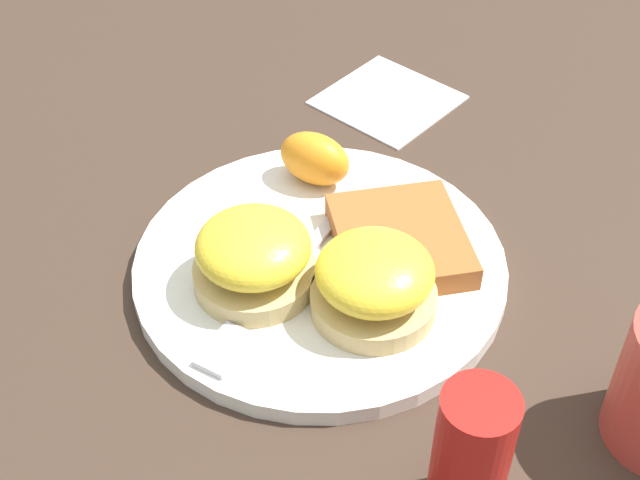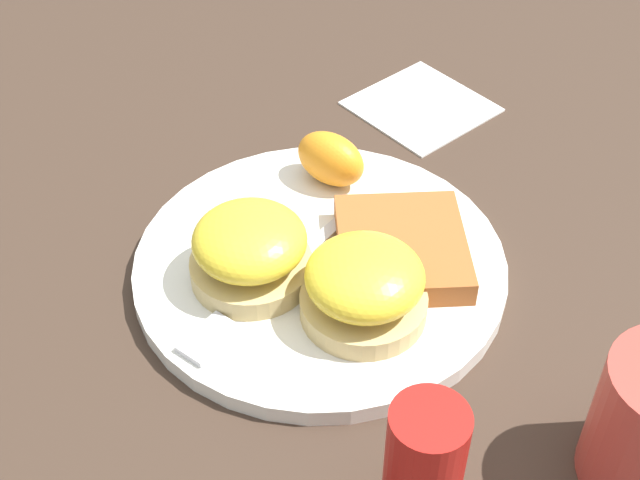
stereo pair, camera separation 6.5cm
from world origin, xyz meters
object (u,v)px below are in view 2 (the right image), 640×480
(sandwich_benedict_left, at_px, (250,249))
(sandwich_benedict_right, at_px, (364,286))
(hashbrown_patty, at_px, (402,248))
(condiment_bottle, at_px, (423,472))
(fork, at_px, (271,283))
(orange_wedge, at_px, (331,159))

(sandwich_benedict_left, height_order, sandwich_benedict_right, same)
(sandwich_benedict_right, bearing_deg, hashbrown_patty, 131.99)
(sandwich_benedict_left, distance_m, condiment_bottle, 0.22)
(sandwich_benedict_left, bearing_deg, condiment_bottle, 10.15)
(fork, xyz_separation_m, condiment_bottle, (0.20, 0.03, 0.03))
(sandwich_benedict_right, height_order, hashbrown_patty, sandwich_benedict_right)
(fork, bearing_deg, orange_wedge, 140.65)
(condiment_bottle, bearing_deg, hashbrown_patty, 159.54)
(sandwich_benedict_left, relative_size, hashbrown_patty, 0.86)
(sandwich_benedict_left, relative_size, sandwich_benedict_right, 1.00)
(orange_wedge, bearing_deg, sandwich_benedict_left, -47.31)
(fork, bearing_deg, condiment_bottle, 7.97)
(condiment_bottle, bearing_deg, sandwich_benedict_right, 170.54)
(hashbrown_patty, bearing_deg, sandwich_benedict_left, -99.75)
(hashbrown_patty, height_order, fork, hashbrown_patty)
(sandwich_benedict_right, xyz_separation_m, condiment_bottle, (0.15, -0.03, 0.01))
(hashbrown_patty, height_order, condiment_bottle, condiment_bottle)
(sandwich_benedict_right, bearing_deg, sandwich_benedict_left, -134.10)
(sandwich_benedict_left, xyz_separation_m, condiment_bottle, (0.21, 0.04, 0.01))
(hashbrown_patty, xyz_separation_m, orange_wedge, (-0.10, -0.02, 0.01))
(hashbrown_patty, relative_size, fork, 0.58)
(hashbrown_patty, relative_size, orange_wedge, 1.72)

